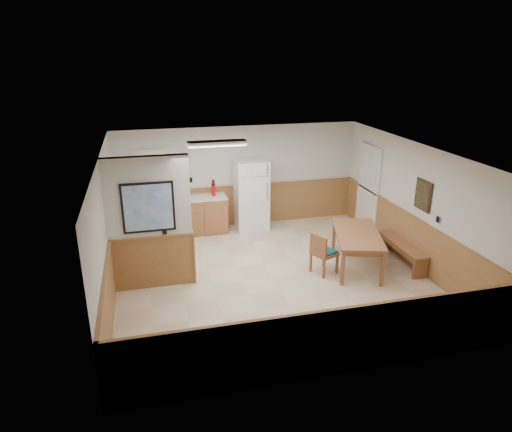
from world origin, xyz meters
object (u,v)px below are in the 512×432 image
object	(u,v)px
refrigerator	(251,195)
dining_bench	(402,248)
dining_chair	(322,251)
dining_table	(357,237)
soap_bottle	(144,197)
fire_extinguisher	(214,189)

from	to	relation	value
refrigerator	dining_bench	bearing A→B (deg)	-46.95
dining_bench	dining_chair	world-z (taller)	dining_chair
refrigerator	dining_table	size ratio (longest dim) A/B	0.92
dining_table	dining_chair	size ratio (longest dim) A/B	2.23
refrigerator	dining_chair	bearing A→B (deg)	-74.91
dining_bench	soap_bottle	bearing A→B (deg)	152.65
refrigerator	dining_bench	distance (m)	3.78
fire_extinguisher	dining_bench	bearing A→B (deg)	-60.49
dining_table	soap_bottle	world-z (taller)	soap_bottle
dining_table	dining_chair	distance (m)	0.84
refrigerator	fire_extinguisher	xyz separation A→B (m)	(-0.91, 0.07, 0.20)
refrigerator	soap_bottle	size ratio (longest dim) A/B	8.24
fire_extinguisher	soap_bottle	world-z (taller)	fire_extinguisher
dining_bench	soap_bottle	size ratio (longest dim) A/B	7.09
dining_table	dining_bench	xyz separation A→B (m)	(1.00, -0.09, -0.32)
dining_chair	fire_extinguisher	world-z (taller)	fire_extinguisher
dining_chair	soap_bottle	xyz separation A→B (m)	(-3.31, 2.76, 0.51)
dining_table	soap_bottle	bearing A→B (deg)	164.65
refrigerator	dining_bench	xyz separation A→B (m)	(2.58, -2.71, -0.53)
dining_bench	dining_table	bearing A→B (deg)	175.75
dining_chair	soap_bottle	distance (m)	4.34
soap_bottle	refrigerator	bearing A→B (deg)	-0.49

